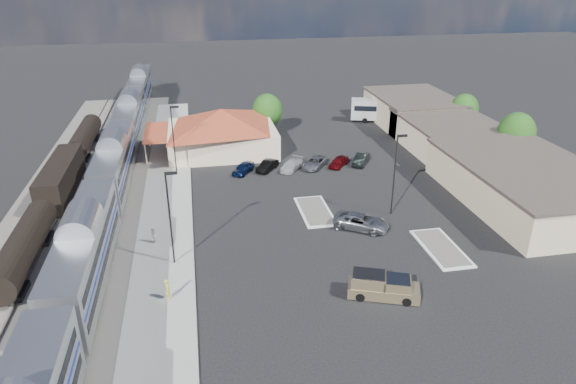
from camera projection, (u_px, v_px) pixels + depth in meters
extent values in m
plane|color=black|center=(282.00, 223.00, 53.76)|extent=(280.00, 280.00, 0.00)
cube|color=#4C4944|center=(85.00, 206.00, 57.34)|extent=(16.00, 100.00, 0.12)
cube|color=gray|center=(167.00, 207.00, 57.06)|extent=(5.50, 92.00, 0.18)
cube|color=silver|center=(85.00, 252.00, 42.52)|extent=(3.00, 20.00, 5.00)
cube|color=black|center=(90.00, 280.00, 43.64)|extent=(2.20, 16.00, 0.60)
cube|color=silver|center=(115.00, 163.00, 61.35)|extent=(3.00, 20.00, 5.00)
cube|color=black|center=(118.00, 184.00, 62.47)|extent=(2.20, 16.00, 0.60)
cube|color=silver|center=(131.00, 116.00, 80.17)|extent=(3.00, 20.00, 5.00)
cube|color=black|center=(133.00, 133.00, 81.30)|extent=(2.20, 16.00, 0.60)
cube|color=silver|center=(140.00, 87.00, 99.00)|extent=(3.00, 20.00, 5.00)
cube|color=black|center=(142.00, 101.00, 100.13)|extent=(2.20, 16.00, 0.60)
cylinder|color=black|center=(23.00, 247.00, 45.22)|extent=(2.80, 14.00, 2.80)
cube|color=black|center=(27.00, 264.00, 45.95)|extent=(2.20, 12.00, 0.60)
cube|color=black|center=(61.00, 177.00, 59.52)|extent=(2.80, 14.00, 3.60)
cube|color=black|center=(64.00, 192.00, 60.30)|extent=(2.20, 12.00, 0.60)
cylinder|color=black|center=(85.00, 136.00, 73.91)|extent=(2.80, 14.00, 2.80)
cube|color=black|center=(87.00, 148.00, 74.65)|extent=(2.20, 12.00, 0.60)
cube|color=beige|center=(222.00, 139.00, 73.78)|extent=(15.00, 12.00, 3.60)
pyramid|color=maroon|center=(221.00, 118.00, 72.51)|extent=(15.30, 12.24, 2.60)
cube|color=maroon|center=(156.00, 132.00, 71.62)|extent=(3.20, 9.60, 0.25)
cube|color=#C6B28C|center=(527.00, 185.00, 57.64)|extent=(14.00, 22.00, 4.20)
cube|color=#3F3833|center=(531.00, 167.00, 56.72)|extent=(14.40, 22.40, 0.30)
cube|color=#C6B28C|center=(451.00, 137.00, 73.82)|extent=(12.00, 18.00, 4.00)
cube|color=#3F3833|center=(453.00, 123.00, 72.95)|extent=(12.40, 18.40, 0.30)
cube|color=#C6B28C|center=(412.00, 110.00, 86.28)|extent=(12.00, 16.00, 4.50)
cube|color=#3F3833|center=(414.00, 96.00, 85.29)|extent=(12.40, 16.40, 0.30)
cube|color=silver|center=(315.00, 211.00, 56.20)|extent=(3.30, 7.50, 0.15)
cube|color=#4C4944|center=(315.00, 211.00, 56.16)|extent=(2.70, 6.90, 0.10)
cube|color=silver|center=(441.00, 248.00, 48.93)|extent=(3.30, 7.50, 0.15)
cube|color=#4C4944|center=(441.00, 247.00, 48.89)|extent=(2.70, 6.90, 0.10)
cylinder|color=black|center=(170.00, 220.00, 44.67)|extent=(0.16, 0.16, 9.00)
cube|color=black|center=(171.00, 173.00, 42.98)|extent=(1.00, 0.25, 0.22)
cylinder|color=black|center=(174.00, 141.00, 64.40)|extent=(0.16, 0.16, 9.00)
cube|color=black|center=(175.00, 107.00, 62.70)|extent=(1.00, 0.25, 0.22)
cylinder|color=black|center=(394.00, 176.00, 53.95)|extent=(0.16, 0.16, 9.00)
cube|color=black|center=(403.00, 136.00, 52.26)|extent=(1.00, 0.25, 0.22)
cylinder|color=#382314|center=(513.00, 152.00, 69.69)|extent=(0.30, 0.30, 2.86)
ellipsoid|color=#1D3F12|center=(516.00, 132.00, 68.55)|extent=(4.94, 4.94, 5.46)
cylinder|color=#382314|center=(462.00, 124.00, 82.31)|extent=(0.30, 0.30, 2.55)
ellipsoid|color=#1D3F12|center=(464.00, 109.00, 81.29)|extent=(4.41, 4.41, 4.87)
cylinder|color=#382314|center=(268.00, 127.00, 80.61)|extent=(0.30, 0.30, 2.73)
ellipsoid|color=#1D3F12|center=(267.00, 110.00, 79.52)|extent=(4.71, 4.71, 5.21)
cube|color=#96845C|center=(383.00, 290.00, 41.77)|extent=(6.10, 3.95, 0.94)
cube|color=#96845C|center=(384.00, 283.00, 41.47)|extent=(2.73, 2.61, 0.99)
cube|color=#96845C|center=(384.00, 282.00, 41.43)|extent=(3.27, 2.81, 1.15)
cylinder|color=black|center=(407.00, 302.00, 40.73)|extent=(0.81, 0.53, 0.75)
cylinder|color=black|center=(406.00, 288.00, 42.42)|extent=(0.81, 0.53, 0.75)
cylinder|color=black|center=(360.00, 297.00, 41.29)|extent=(0.81, 0.53, 0.75)
cylinder|color=black|center=(361.00, 284.00, 42.97)|extent=(0.81, 0.53, 0.75)
imported|color=#93969A|center=(361.00, 222.00, 52.37)|extent=(6.18, 5.22, 1.57)
cube|color=silver|center=(386.00, 110.00, 87.20)|extent=(12.02, 5.99, 3.34)
cube|color=black|center=(386.00, 107.00, 87.04)|extent=(11.13, 5.75, 0.88)
cylinder|color=black|center=(411.00, 122.00, 86.40)|extent=(0.93, 0.55, 0.88)
cylinder|color=black|center=(409.00, 118.00, 88.48)|extent=(0.93, 0.55, 0.88)
cylinder|color=black|center=(365.00, 120.00, 87.23)|extent=(0.93, 0.55, 0.88)
cylinder|color=black|center=(364.00, 117.00, 89.31)|extent=(0.93, 0.55, 0.88)
imported|color=gold|center=(168.00, 290.00, 40.93)|extent=(0.52, 0.74, 1.91)
imported|color=white|center=(153.00, 235.00, 49.23)|extent=(0.82, 0.96, 1.72)
imported|color=#0D1C42|center=(243.00, 168.00, 66.34)|extent=(3.57, 4.23, 1.36)
imported|color=black|center=(267.00, 166.00, 67.15)|extent=(3.54, 4.09, 1.33)
imported|color=white|center=(292.00, 165.00, 67.44)|extent=(4.08, 4.69, 1.30)
imported|color=gray|center=(315.00, 163.00, 68.24)|extent=(4.65, 5.15, 1.33)
imported|color=maroon|center=(339.00, 162.00, 68.51)|extent=(3.68, 3.99, 1.32)
imported|color=black|center=(361.00, 159.00, 69.31)|extent=(3.54, 4.45, 1.42)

